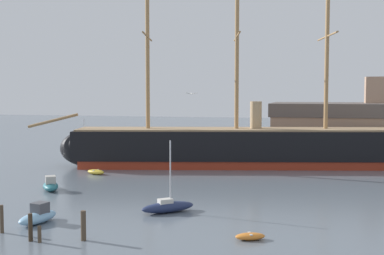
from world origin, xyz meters
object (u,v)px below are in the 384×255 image
dinghy_foreground_right (250,236)px  mooring_piling_midwater (39,234)px  dinghy_alongside_bow (96,172)px  motorboat_distant_centre (254,151)px  mooring_piling_nearest (2,219)px  mooring_piling_left_pair (83,226)px  mooring_piling_right_pair (30,227)px  dockside_warehouse_right (380,130)px  seagull_in_flight (191,93)px  tall_ship (236,147)px  motorboat_foreground_left (38,216)px  motorboat_mid_left (51,185)px  sailboat_near_centre (168,206)px  sailboat_far_left (85,153)px

dinghy_foreground_right → mooring_piling_midwater: mooring_piling_midwater is taller
dinghy_alongside_bow → motorboat_distant_centre: size_ratio=0.65×
mooring_piling_nearest → mooring_piling_left_pair: 7.51m
mooring_piling_right_pair → dockside_warehouse_right: dockside_warehouse_right is taller
motorboat_distant_centre → mooring_piling_nearest: mooring_piling_nearest is taller
dinghy_foreground_right → dockside_warehouse_right: (15.98, 56.25, 4.52)m
mooring_piling_nearest → dockside_warehouse_right: bearing=58.7°
seagull_in_flight → tall_ship: bearing=91.8°
mooring_piling_right_pair → dockside_warehouse_right: 69.03m
mooring_piling_left_pair → mooring_piling_midwater: (-3.06, -1.32, -0.53)m
motorboat_foreground_left → mooring_piling_right_pair: (2.35, -4.94, 0.46)m
motorboat_foreground_left → mooring_piling_right_pair: 5.49m
motorboat_mid_left → seagull_in_flight: seagull_in_flight is taller
sailboat_near_centre → seagull_in_flight: 11.36m
mooring_piling_left_pair → dockside_warehouse_right: 66.22m
tall_ship → mooring_piling_nearest: (-12.98, -41.00, -1.99)m
dinghy_foreground_right → sailboat_far_left: bearing=129.5°
mooring_piling_nearest → mooring_piling_right_pair: bearing=-22.0°
mooring_piling_left_pair → dinghy_foreground_right: bearing=14.8°
sailboat_near_centre → motorboat_distant_centre: size_ratio=1.43×
motorboat_mid_left → mooring_piling_midwater: bearing=-62.2°
sailboat_near_centre → mooring_piling_midwater: sailboat_near_centre is taller
sailboat_far_left → seagull_in_flight: 49.39m
seagull_in_flight → mooring_piling_right_pair: bearing=-136.5°
seagull_in_flight → mooring_piling_nearest: bearing=-148.8°
mooring_piling_right_pair → dockside_warehouse_right: bearing=61.8°
motorboat_foreground_left → dockside_warehouse_right: (34.91, 55.81, 4.17)m
dinghy_foreground_right → seagull_in_flight: (-6.15, 5.42, 11.21)m
mooring_piling_nearest → mooring_piling_midwater: bearing=-19.8°
motorboat_distant_centre → dinghy_alongside_bow: bearing=-124.5°
motorboat_mid_left → dockside_warehouse_right: 59.41m
mooring_piling_left_pair → seagull_in_flight: bearing=53.4°
motorboat_foreground_left → motorboat_mid_left: 15.04m
dinghy_alongside_bow → mooring_piling_nearest: (5.16, -28.95, 0.82)m
tall_ship → motorboat_foreground_left: 39.38m
sailboat_near_centre → mooring_piling_left_pair: (-3.74, -10.34, 0.59)m
sailboat_far_left → dinghy_foreground_right: bearing=-50.5°
mooring_piling_nearest → mooring_piling_midwater: mooring_piling_nearest is taller
mooring_piling_nearest → seagull_in_flight: (14.01, 8.48, 10.32)m
motorboat_foreground_left → motorboat_distant_centre: size_ratio=0.93×
motorboat_mid_left → motorboat_distant_centre: 43.96m
tall_ship → motorboat_distant_centre: size_ratio=12.14×
motorboat_mid_left → mooring_piling_nearest: 17.86m
dinghy_alongside_bow → sailboat_far_left: sailboat_far_left is taller
motorboat_mid_left → seagull_in_flight: 23.82m
sailboat_near_centre → motorboat_distant_centre: (2.58, 46.50, 0.10)m
sailboat_near_centre → mooring_piling_midwater: size_ratio=5.35×
sailboat_near_centre → motorboat_mid_left: sailboat_near_centre is taller
motorboat_mid_left → dockside_warehouse_right: (41.51, 42.29, 4.19)m
sailboat_far_left → mooring_piling_left_pair: (23.10, -46.75, 0.61)m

